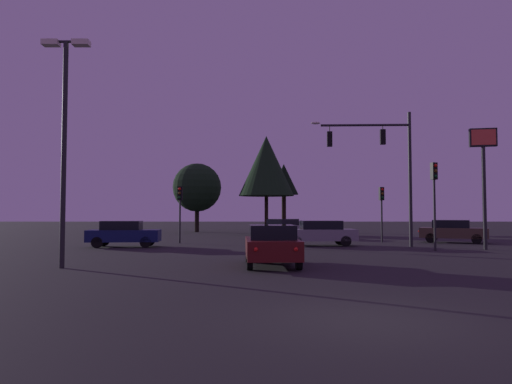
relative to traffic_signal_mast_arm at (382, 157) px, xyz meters
The scene contains 15 objects.
ground_plane 9.54m from the traffic_signal_mast_arm, 134.47° to the left, with size 168.00×168.00×0.00m, color black.
traffic_signal_mast_arm is the anchor object (origin of this frame).
traffic_light_corner_left 13.31m from the traffic_signal_mast_arm, 165.69° to the left, with size 0.33×0.37×3.74m.
traffic_light_corner_right 4.12m from the traffic_signal_mast_arm, 60.08° to the right, with size 0.36×0.38×4.63m.
traffic_light_median 5.12m from the traffic_signal_mast_arm, 76.96° to the left, with size 0.35×0.38×3.76m.
car_nearside_lane 13.12m from the traffic_signal_mast_arm, 124.79° to the right, with size 2.04×4.10×1.52m.
car_crossing_left 15.98m from the traffic_signal_mast_arm, behind, with size 4.27×2.07×1.52m.
car_crossing_right 5.96m from the traffic_signal_mast_arm, 167.81° to the left, with size 4.59×2.04×1.52m.
car_far_lane 8.11m from the traffic_signal_mast_arm, 33.60° to the left, with size 4.58×3.47×1.52m.
car_parked_lot 12.42m from the traffic_signal_mast_arm, 117.61° to the left, with size 4.15×4.42×1.52m.
parking_lot_lamp_post 18.11m from the traffic_signal_mast_arm, 143.31° to the right, with size 1.70×0.36×8.25m.
store_sign_illuminated 5.33m from the traffic_signal_mast_arm, 25.97° to the right, with size 1.42×0.52×6.59m.
tree_behind_sign 23.99m from the traffic_signal_mast_arm, 100.91° to the left, with size 3.21×3.21×7.44m.
tree_left_far 17.90m from the traffic_signal_mast_arm, 111.75° to the left, with size 5.26×5.26×9.37m.
tree_center_horizon 26.09m from the traffic_signal_mast_arm, 122.21° to the left, with size 5.16×5.16×7.33m.
Camera 1 is at (-2.06, -8.59, 1.93)m, focal length 32.62 mm.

